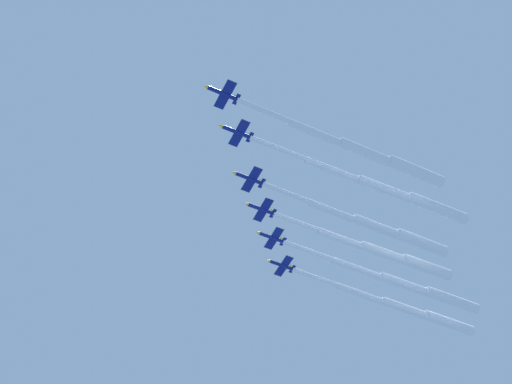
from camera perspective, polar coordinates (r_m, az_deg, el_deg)
jet_lead at (r=221.79m, az=8.15°, el=2.72°), size 22.39×73.29×4.14m
jet_port_inner at (r=234.45m, az=9.60°, el=0.06°), size 23.29×80.37×4.16m
jet_starboard_inner at (r=240.29m, az=8.91°, el=-2.56°), size 22.31×71.79×4.21m
jet_port_mid at (r=251.92m, az=9.35°, el=-4.38°), size 21.60×72.08×4.20m
jet_starboard_mid at (r=267.92m, az=10.93°, el=-6.61°), size 24.84×82.85×4.18m
jet_port_outer at (r=279.42m, az=10.91°, el=-8.26°), size 25.15×80.60×4.18m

